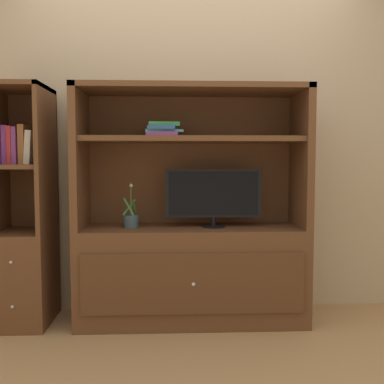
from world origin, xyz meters
TOP-DOWN VIEW (x-y plane):
  - ground_plane at (0.00, 0.00)m, footprint 8.00×8.00m
  - painted_rear_wall at (0.00, 0.75)m, footprint 6.00×0.10m
  - media_console at (0.00, 0.41)m, footprint 1.58×0.52m
  - tv_monitor at (0.15, 0.39)m, footprint 0.67×0.17m
  - potted_plant at (-0.42, 0.40)m, footprint 0.11×0.12m
  - magazine_stack at (-0.19, 0.40)m, footprint 0.27×0.35m
  - bookshelf_tall at (-1.17, 0.41)m, footprint 0.37×0.49m
  - upright_book_row at (-1.19, 0.40)m, footprint 0.23×0.16m

SIDE VIEW (x-z plane):
  - ground_plane at x=0.00m, z-range 0.00..0.00m
  - media_console at x=0.00m, z-range -0.30..1.34m
  - bookshelf_tall at x=-1.17m, z-range -0.26..1.38m
  - potted_plant at x=-0.42m, z-range 0.56..0.88m
  - tv_monitor at x=0.15m, z-range 0.69..1.09m
  - upright_book_row at x=-1.19m, z-range 1.10..1.37m
  - magazine_stack at x=-0.19m, z-range 1.29..1.39m
  - painted_rear_wall at x=0.00m, z-range 0.00..2.80m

